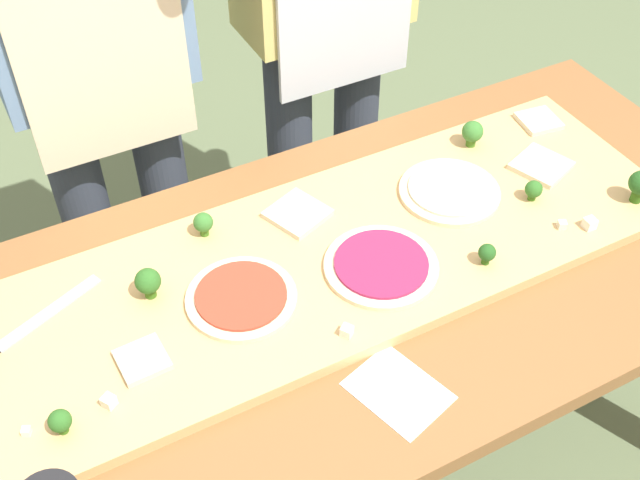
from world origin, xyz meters
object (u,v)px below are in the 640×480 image
(pizza_slice_center, at_px, (298,214))
(cook_left, at_px, (91,44))
(pizza_slice_far_left, at_px, (541,166))
(cheese_crumble_a, at_px, (562,225))
(pizza_whole_beet_magenta, at_px, (381,265))
(broccoli_floret_center_left, at_px, (148,282))
(pizza_slice_far_right, at_px, (142,360))
(pizza_whole_tomato_red, at_px, (241,297))
(pizza_whole_cheese_artichoke, at_px, (450,191))
(prep_table, at_px, (345,314))
(cheese_crumble_c, at_px, (109,401))
(cheese_crumble_d, at_px, (26,431))
(pizza_slice_near_left, at_px, (539,121))
(broccoli_floret_front_left, at_px, (532,189))
(cheese_crumble_b, at_px, (347,331))
(cheese_crumble_e, at_px, (590,224))
(broccoli_floret_back_right, at_px, (60,421))
(broccoli_floret_front_mid, at_px, (203,223))
(broccoli_floret_front_right, at_px, (487,253))
(recipe_note, at_px, (398,391))
(broccoli_floret_back_mid, at_px, (472,132))

(pizza_slice_center, xyz_separation_m, cook_left, (-0.24, 0.46, 0.20))
(pizza_slice_far_left, bearing_deg, cheese_crumble_a, -116.81)
(pizza_whole_beet_magenta, xyz_separation_m, pizza_slice_center, (-0.07, 0.20, -0.00))
(broccoli_floret_center_left, bearing_deg, pizza_slice_far_right, -114.30)
(pizza_whole_tomato_red, distance_m, pizza_slice_far_left, 0.71)
(pizza_whole_cheese_artichoke, distance_m, pizza_slice_far_left, 0.22)
(pizza_slice_far_left, height_order, pizza_slice_far_right, same)
(pizza_whole_tomato_red, bearing_deg, prep_table, -7.21)
(cheese_crumble_c, xyz_separation_m, cheese_crumble_d, (-0.13, 0.01, -0.00))
(pizza_slice_center, bearing_deg, pizza_slice_near_left, 2.07)
(pizza_slice_far_right, bearing_deg, broccoli_floret_front_left, 1.90)
(cheese_crumble_b, xyz_separation_m, cheese_crumble_e, (0.54, 0.01, 0.00))
(pizza_slice_far_left, height_order, broccoli_floret_back_right, broccoli_floret_back_right)
(broccoli_floret_front_mid, bearing_deg, pizza_whole_cheese_artichoke, -14.08)
(pizza_whole_tomato_red, relative_size, pizza_slice_center, 1.92)
(pizza_slice_center, bearing_deg, pizza_whole_tomato_red, -141.15)
(cook_left, bearing_deg, broccoli_floret_front_mid, -82.35)
(pizza_slice_far_left, bearing_deg, broccoli_floret_front_left, -140.87)
(pizza_slice_far_left, relative_size, cheese_crumble_c, 5.36)
(pizza_whole_tomato_red, distance_m, cheese_crumble_e, 0.69)
(pizza_slice_near_left, height_order, cook_left, cook_left)
(pizza_slice_near_left, distance_m, cheese_crumble_d, 1.23)
(cheese_crumble_b, bearing_deg, pizza_slice_far_right, 161.85)
(cheese_crumble_c, relative_size, cook_left, 0.01)
(broccoli_floret_front_right, bearing_deg, broccoli_floret_front_left, 29.16)
(broccoli_floret_front_right, xyz_separation_m, cheese_crumble_a, (0.19, 0.01, -0.02))
(broccoli_floret_back_right, relative_size, recipe_note, 0.30)
(pizza_slice_far_left, xyz_separation_m, broccoli_floret_back_right, (-1.06, -0.16, 0.02))
(pizza_slice_near_left, height_order, cheese_crumble_b, cheese_crumble_b)
(pizza_whole_cheese_artichoke, height_order, broccoli_floret_back_mid, broccoli_floret_back_mid)
(recipe_note, bearing_deg, broccoli_floret_front_left, 28.72)
(cheese_crumble_e, bearing_deg, prep_table, 165.91)
(pizza_slice_far_right, bearing_deg, cheese_crumble_a, -4.89)
(broccoli_floret_back_mid, distance_m, cheese_crumble_b, 0.60)
(broccoli_floret_front_right, xyz_separation_m, cheese_crumble_c, (-0.71, 0.02, -0.02))
(pizza_slice_center, xyz_separation_m, broccoli_floret_center_left, (-0.33, -0.07, 0.03))
(pizza_whole_tomato_red, bearing_deg, pizza_slice_far_left, 3.62)
(broccoli_floret_front_left, bearing_deg, pizza_slice_far_right, -178.10)
(cheese_crumble_a, relative_size, cheese_crumble_d, 1.21)
(prep_table, relative_size, pizza_slice_near_left, 21.26)
(pizza_whole_cheese_artichoke, xyz_separation_m, broccoli_floret_center_left, (-0.63, 0.02, 0.03))
(pizza_whole_tomato_red, height_order, broccoli_floret_center_left, broccoli_floret_center_left)
(broccoli_floret_front_left, height_order, broccoli_floret_back_right, broccoli_floret_back_right)
(broccoli_floret_front_left, bearing_deg, cheese_crumble_b, -164.98)
(pizza_slice_near_left, distance_m, broccoli_floret_center_left, 0.95)
(pizza_whole_cheese_artichoke, bearing_deg, cheese_crumble_c, -167.42)
(pizza_slice_center, xyz_separation_m, broccoli_floret_front_left, (0.44, -0.17, 0.02))
(broccoli_floret_front_right, bearing_deg, broccoli_floret_back_right, 179.24)
(broccoli_floret_front_mid, distance_m, cheese_crumble_c, 0.40)
(cheese_crumble_b, bearing_deg, broccoli_floret_front_left, 15.02)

